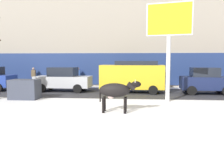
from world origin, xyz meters
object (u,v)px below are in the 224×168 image
Objects in this scene: pedestrian_by_cars at (78,77)px; car_yellow_van at (133,76)px; car_navy_hatchback at (206,81)px; dumpster at (25,89)px; car_silver_sedan at (63,79)px; cow_black at (116,91)px; pedestrian_near_billboard at (163,78)px; billboard at (169,25)px; pedestrian_far_left at (34,77)px.

car_yellow_van is at bearing -33.15° from pedestrian_by_cars.
car_yellow_van is at bearing 177.10° from car_navy_hatchback.
car_silver_sedan is at bearing 71.29° from dumpster.
dumpster is (-11.74, -3.28, -0.33)m from car_navy_hatchback.
car_yellow_van is at bearing -2.94° from car_silver_sedan.
cow_black is 10.75m from pedestrian_by_cars.
car_yellow_van is 2.71× the size of pedestrian_by_cars.
pedestrian_by_cars is at bearing 74.88° from dumpster.
pedestrian_by_cars is (-9.94, 3.38, -0.05)m from car_navy_hatchback.
car_silver_sedan is at bearing 177.08° from car_navy_hatchback.
dumpster is at bearing -143.96° from pedestrian_near_billboard.
cow_black is 5.30m from billboard.
pedestrian_far_left is at bearing 180.00° from pedestrian_near_billboard.
dumpster is at bearing 150.64° from cow_black.
car_silver_sedan is (-7.30, 4.02, -3.41)m from billboard.
car_navy_hatchback is (10.45, -0.53, 0.02)m from car_silver_sedan.
car_navy_hatchback is 2.07× the size of pedestrian_near_billboard.
billboard is 1.55× the size of car_navy_hatchback.
billboard is at bearing -1.41° from dumpster.
pedestrian_near_billboard is (3.30, 9.95, -0.11)m from cow_black.
car_navy_hatchback is 10.50m from pedestrian_by_cars.
pedestrian_far_left is 1.02× the size of dumpster.
pedestrian_by_cars is 6.91m from dumpster.
pedestrian_by_cars is at bearing 112.15° from cow_black.
pedestrian_by_cars reaches higher than cow_black.
cow_black is 12.85m from pedestrian_far_left.
car_silver_sedan is 4.04m from dumpster.
car_silver_sedan is 10.46m from car_navy_hatchback.
car_silver_sedan is 1.20× the size of car_navy_hatchback.
billboard is at bearing -61.72° from car_yellow_van.
pedestrian_near_billboard is 1.00× the size of pedestrian_by_cars.
car_yellow_van reaches higher than pedestrian_near_billboard.
billboard is at bearing -28.85° from car_silver_sedan.
billboard reaches higher than dumpster.
cow_black is at bearing -108.36° from pedestrian_near_billboard.
billboard is 3.21× the size of pedestrian_by_cars.
billboard is (2.74, 3.08, 3.32)m from cow_black.
car_silver_sedan is 2.47× the size of pedestrian_by_cars.
car_navy_hatchback is 14.41m from pedestrian_far_left.
car_navy_hatchback is at bearing -2.92° from car_silver_sedan.
pedestrian_far_left is (-8.85, 3.12, -0.36)m from car_yellow_van.
car_yellow_van is (5.28, -0.27, 0.33)m from car_silver_sedan.
car_silver_sedan is at bearing -38.64° from pedestrian_far_left.
car_yellow_van is (-2.02, 3.75, -3.07)m from billboard.
cow_black is 1.10× the size of pedestrian_far_left.
car_yellow_van is 5.18m from car_navy_hatchback.
cow_black is at bearing -131.69° from billboard.
pedestrian_far_left is at bearing 166.43° from car_navy_hatchback.
pedestrian_near_billboard and pedestrian_far_left have the same top height.
cow_black is 8.44m from car_silver_sedan.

